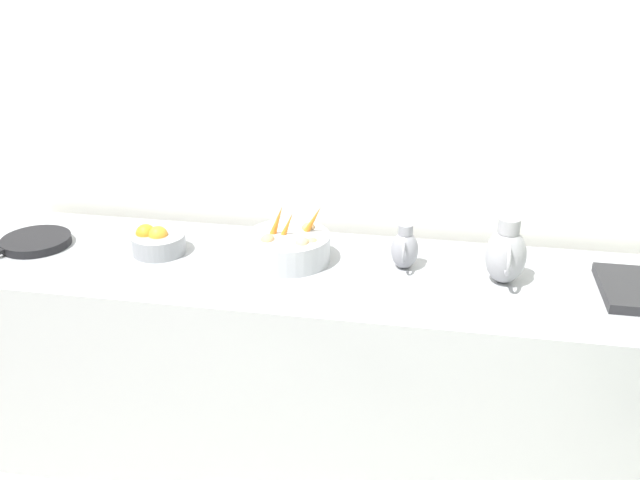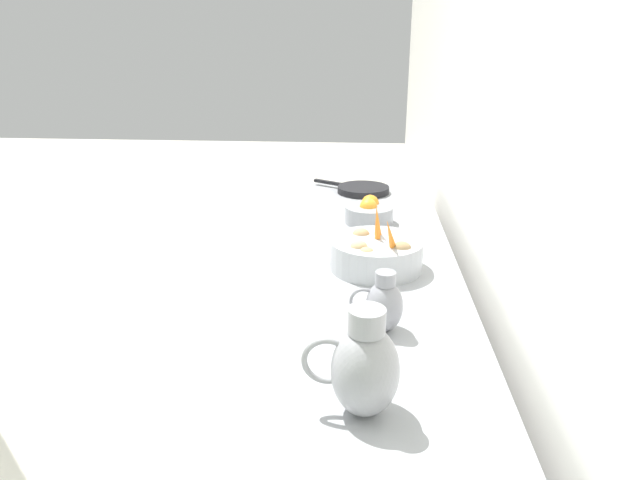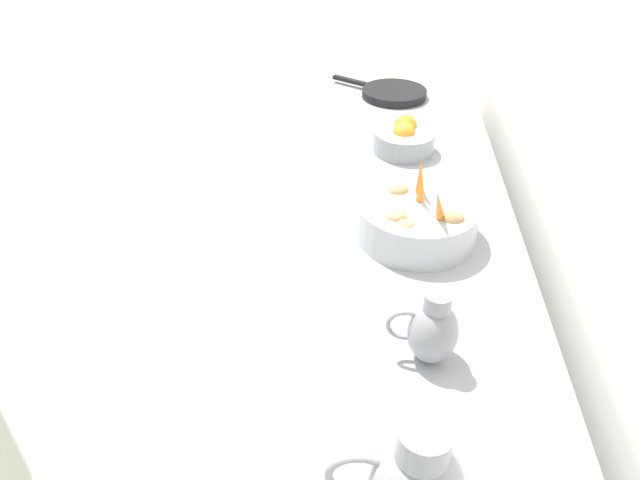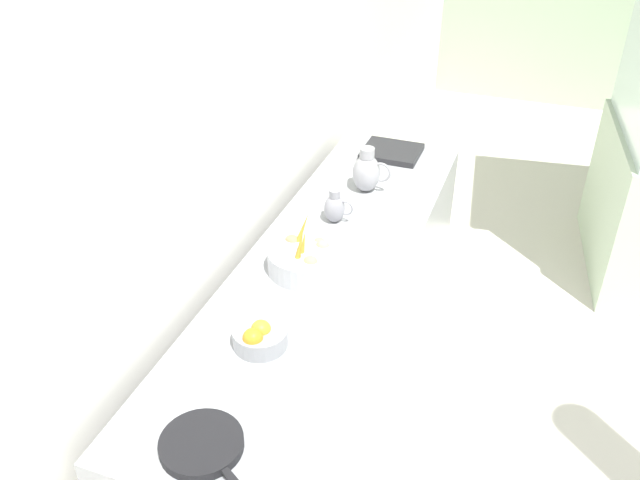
% 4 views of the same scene
% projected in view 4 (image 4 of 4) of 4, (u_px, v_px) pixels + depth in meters
% --- Properties ---
extents(tile_wall_left, '(0.10, 8.75, 3.00)m').
position_uv_depth(tile_wall_left, '(272.00, 85.00, 3.34)').
color(tile_wall_left, white).
rests_on(tile_wall_left, ground_plane).
extents(prep_counter, '(0.73, 2.79, 0.89)m').
position_uv_depth(prep_counter, '(327.00, 330.00, 3.38)').
color(prep_counter, '#9EA0A5').
rests_on(prep_counter, ground_plane).
extents(vegetable_colander, '(0.33, 0.33, 0.23)m').
position_uv_depth(vegetable_colander, '(305.00, 260.00, 3.03)').
color(vegetable_colander, '#ADAFB5').
rests_on(vegetable_colander, prep_counter).
extents(orange_bowl, '(0.22, 0.22, 0.12)m').
position_uv_depth(orange_bowl, '(259.00, 336.00, 2.60)').
color(orange_bowl, gray).
rests_on(orange_bowl, prep_counter).
extents(metal_pitcher_tall, '(0.21, 0.15, 0.25)m').
position_uv_depth(metal_pitcher_tall, '(367.00, 172.00, 3.63)').
color(metal_pitcher_tall, '#939399').
rests_on(metal_pitcher_tall, prep_counter).
extents(metal_pitcher_short, '(0.15, 0.11, 0.18)m').
position_uv_depth(metal_pitcher_short, '(335.00, 207.00, 3.37)').
color(metal_pitcher_short, gray).
rests_on(metal_pitcher_short, prep_counter).
extents(counter_sink_basin, '(0.34, 0.30, 0.04)m').
position_uv_depth(counter_sink_basin, '(392.00, 152.00, 4.07)').
color(counter_sink_basin, '#232326').
rests_on(counter_sink_basin, prep_counter).
extents(skillet_on_counter, '(0.42, 0.31, 0.03)m').
position_uv_depth(skillet_on_counter, '(202.00, 445.00, 2.19)').
color(skillet_on_counter, black).
rests_on(skillet_on_counter, prep_counter).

